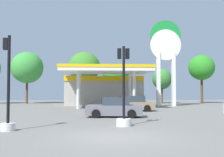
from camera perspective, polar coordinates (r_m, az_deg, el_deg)
ground_plane at (r=11.63m, az=0.31°, el=-11.86°), size 90.00×90.00×0.00m
gas_station at (r=35.41m, az=-1.67°, el=-1.88°), size 9.87×11.61×4.55m
station_pole_sign at (r=34.67m, az=11.01°, el=5.33°), size 3.81×0.56×10.56m
car_1 at (r=19.92m, az=0.59°, el=-6.10°), size 4.17×2.24×1.43m
car_2 at (r=25.77m, az=4.25°, el=-5.28°), size 4.02×1.87×1.43m
traffic_signal_0 at (r=14.86m, az=2.43°, el=-5.10°), size 0.81×0.81×4.28m
traffic_signal_1 at (r=13.99m, az=-20.68°, el=-4.72°), size 0.68×0.70×4.52m
tree_1 at (r=42.72m, az=-17.09°, el=2.16°), size 4.71×4.71×7.62m
tree_2 at (r=41.41m, az=-5.74°, el=2.41°), size 4.72×4.72×7.68m
tree_3 at (r=40.48m, az=0.73°, el=0.86°), size 3.70×3.70×5.82m
tree_4 at (r=42.27m, az=10.27°, el=-0.13°), size 2.92×2.92×5.21m
tree_5 at (r=43.73m, az=17.97°, el=2.13°), size 3.87×3.87×7.28m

